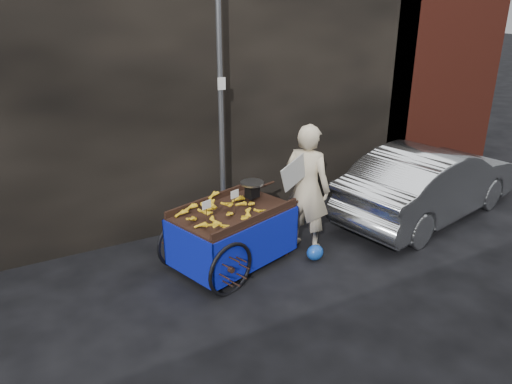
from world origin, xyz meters
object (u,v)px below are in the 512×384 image
banana_cart (230,217)px  plastic_bag (315,253)px  parked_car (430,182)px  vendor (307,188)px

banana_cart → plastic_bag: size_ratio=9.22×
plastic_bag → parked_car: size_ratio=0.07×
banana_cart → plastic_bag: 1.39m
banana_cart → vendor: bearing=-19.8°
vendor → parked_car: 2.53m
banana_cart → parked_car: bearing=-19.1°
banana_cart → parked_car: 3.75m
banana_cart → vendor: vendor is taller
vendor → plastic_bag: vendor is taller
vendor → parked_car: bearing=-122.2°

